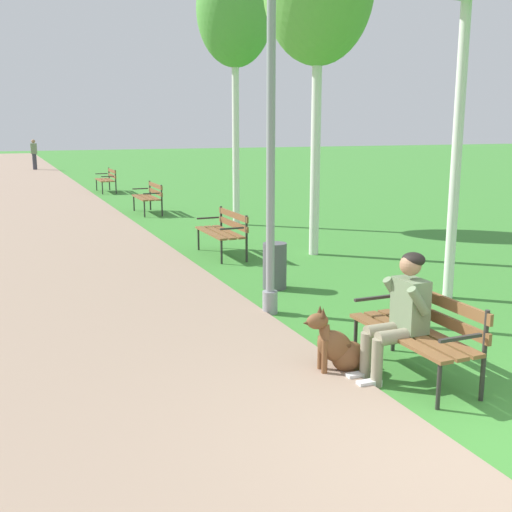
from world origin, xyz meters
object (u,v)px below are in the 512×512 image
Objects in this scene: park_bench_near at (420,326)px; park_bench_furthest at (107,178)px; person_seated_on_near_bench at (401,311)px; pedestrian_distant at (34,155)px; lamp_post_near at (271,126)px; birch_tree_fourth at (235,11)px; litter_bin at (275,266)px; park_bench_far at (149,195)px; park_bench_mid at (224,229)px; dog_brown at (339,348)px.

park_bench_near is 1.00× the size of park_bench_furthest.
pedestrian_distant is at bearing 92.76° from person_seated_on_near_bench.
lamp_post_near is at bearing 101.46° from park_bench_near.
park_bench_furthest is 1.20× the size of person_seated_on_near_bench.
person_seated_on_near_bench is (-0.21, 0.04, 0.17)m from park_bench_near.
birch_tree_fourth reaches higher than litter_bin.
park_bench_far is at bearing -88.62° from park_bench_furthest.
pedestrian_distant is at bearing 93.70° from litter_bin.
park_bench_mid is 5.88m from birch_tree_fourth.
park_bench_furthest is 18.26m from dog_brown.
pedestrian_distant is (-1.52, 31.42, 0.16)m from person_seated_on_near_bench.
park_bench_near is at bearing -78.54° from lamp_post_near.
lamp_post_near is 29.04m from pedestrian_distant.
dog_brown is 31.12m from pedestrian_distant.
lamp_post_near is at bearing -107.25° from birch_tree_fourth.
park_bench_furthest is 18.57m from person_seated_on_near_bench.
litter_bin is at bearing -90.77° from park_bench_far.
birch_tree_fourth is at bearing 72.75° from lamp_post_near.
pedestrian_distant is (-1.22, 28.97, -1.58)m from lamp_post_near.
dog_brown is at bearing -98.48° from park_bench_mid.
litter_bin is at bearing 88.83° from park_bench_near.
dog_brown is 1.19× the size of litter_bin.
lamp_post_near is at bearing -91.96° from park_bench_furthest.
park_bench_furthest is 10.14m from birch_tree_fourth.
park_bench_near and park_bench_furthest have the same top height.
park_bench_furthest is 0.23× the size of birch_tree_fourth.
birch_tree_fourth is 7.83m from litter_bin.
litter_bin is (0.76, 3.28, 0.09)m from dog_brown.
lamp_post_near reaches higher than person_seated_on_near_bench.
person_seated_on_near_bench is at bearing -94.47° from litter_bin.
park_bench_mid is 2.14× the size of litter_bin.
litter_bin is (0.07, 3.64, -0.16)m from park_bench_near.
park_bench_furthest reaches higher than litter_bin.
park_bench_far is (0.19, 12.48, 0.00)m from park_bench_near.
lamp_post_near is 2.44m from litter_bin.
lamp_post_near reaches higher than park_bench_furthest.
lamp_post_near is (-0.55, -16.12, 1.91)m from park_bench_furthest.
park_bench_mid is at bearing 88.24° from park_bench_near.
park_bench_mid is 0.32× the size of lamp_post_near.
pedestrian_distant reaches higher than park_bench_far.
park_bench_far is 5.53m from birch_tree_fourth.
birch_tree_fourth is (1.69, -8.92, 4.52)m from park_bench_furthest.
litter_bin is at bearing -92.59° from park_bench_mid.
park_bench_furthest is at bearing 100.71° from birch_tree_fourth.
lamp_post_near reaches higher than park_bench_near.
park_bench_mid is 1.81× the size of dog_brown.
litter_bin is at bearing 63.25° from lamp_post_near.
park_bench_near is 3.65m from litter_bin.
pedestrian_distant is at bearing 91.91° from dog_brown.
person_seated_on_near_bench is 10.76m from birch_tree_fourth.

